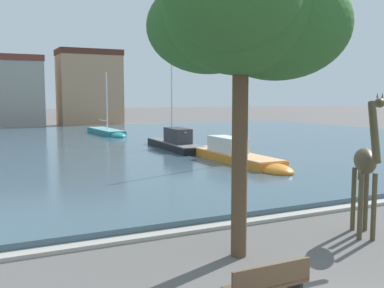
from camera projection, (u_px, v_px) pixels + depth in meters
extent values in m
cube|color=#3D5666|center=(54.00, 148.00, 34.76)|extent=(76.17, 46.86, 0.31)
cube|color=#ADA89E|center=(185.00, 231.00, 13.66)|extent=(76.17, 0.50, 0.12)
cylinder|color=#4C4228|center=(374.00, 207.00, 12.84)|extent=(0.14, 0.14, 1.96)
cylinder|color=#4C4228|center=(360.00, 207.00, 12.90)|extent=(0.14, 0.14, 1.96)
cylinder|color=#4C4228|center=(366.00, 199.00, 13.81)|extent=(0.14, 0.14, 1.96)
cylinder|color=#4C4228|center=(353.00, 199.00, 13.86)|extent=(0.14, 0.14, 1.96)
ellipsoid|color=#4C4228|center=(365.00, 161.00, 13.22)|extent=(1.33, 1.57, 0.75)
cylinder|color=#4C4228|center=(374.00, 132.00, 12.19)|extent=(0.76, 0.96, 1.67)
ellipsoid|color=#4C4228|center=(380.00, 103.00, 11.70)|extent=(0.47, 0.52, 0.25)
cone|color=#4C4228|center=(382.00, 95.00, 11.67)|extent=(0.05, 0.05, 0.14)
cone|color=#4C4228|center=(377.00, 95.00, 11.68)|extent=(0.05, 0.05, 0.14)
cylinder|color=#4C4228|center=(359.00, 168.00, 13.96)|extent=(0.16, 0.20, 0.79)
cube|color=teal|center=(106.00, 133.00, 45.78)|extent=(2.00, 7.57, 0.76)
ellipsoid|color=teal|center=(117.00, 136.00, 42.65)|extent=(1.65, 2.68, 0.73)
cube|color=#6EA5A8|center=(106.00, 129.00, 45.73)|extent=(1.96, 7.42, 0.06)
cylinder|color=silver|center=(107.00, 101.00, 44.94)|extent=(0.12, 0.12, 5.77)
cylinder|color=silver|center=(103.00, 120.00, 46.30)|extent=(0.17, 2.63, 0.08)
cube|color=black|center=(175.00, 148.00, 32.84)|extent=(2.22, 8.15, 0.76)
ellipsoid|color=black|center=(158.00, 143.00, 36.36)|extent=(1.71, 2.91, 0.72)
cube|color=slate|center=(175.00, 142.00, 32.80)|extent=(2.18, 7.98, 0.06)
cube|color=#333338|center=(178.00, 135.00, 32.19)|extent=(1.37, 2.89, 1.04)
cylinder|color=silver|center=(172.00, 97.00, 33.01)|extent=(0.12, 0.12, 6.63)
cylinder|color=silver|center=(179.00, 131.00, 31.97)|extent=(0.27, 2.82, 0.08)
cube|color=orange|center=(233.00, 160.00, 26.65)|extent=(1.90, 8.44, 0.76)
ellipsoid|color=orange|center=(272.00, 170.00, 23.06)|extent=(1.63, 2.97, 0.72)
cube|color=#E2A56E|center=(233.00, 153.00, 26.60)|extent=(1.86, 8.27, 0.06)
cube|color=silver|center=(228.00, 144.00, 27.12)|extent=(1.28, 2.96, 0.88)
cylinder|color=silver|center=(239.00, 91.00, 25.65)|extent=(0.12, 0.12, 7.36)
cylinder|color=silver|center=(226.00, 137.00, 27.27)|extent=(0.13, 2.95, 0.08)
cylinder|color=brown|center=(239.00, 164.00, 11.43)|extent=(0.40, 0.40, 4.82)
ellipsoid|color=#2D6028|center=(241.00, 16.00, 11.04)|extent=(3.88, 3.88, 2.91)
ellipsoid|color=#2D6028|center=(277.00, 25.00, 11.52)|extent=(3.75, 3.75, 2.81)
ellipsoid|color=#2D6028|center=(209.00, 27.00, 11.88)|extent=(3.31, 3.31, 2.48)
cube|color=brown|center=(266.00, 284.00, 8.83)|extent=(1.80, 0.44, 0.08)
cube|color=brown|center=(272.00, 275.00, 8.64)|extent=(1.80, 0.06, 0.44)
cube|color=black|center=(295.00, 288.00, 9.18)|extent=(0.08, 0.40, 0.45)
cube|color=gray|center=(6.00, 95.00, 59.48)|extent=(9.00, 7.35, 8.64)
cube|color=brown|center=(4.00, 59.00, 58.98)|extent=(9.18, 7.50, 0.80)
cube|color=tan|center=(90.00, 91.00, 63.61)|extent=(8.55, 5.05, 9.81)
cube|color=#51281E|center=(89.00, 53.00, 63.05)|extent=(8.72, 5.15, 0.80)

